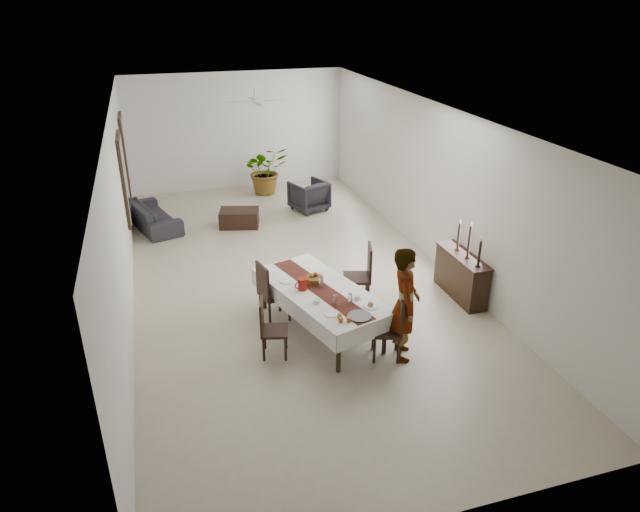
% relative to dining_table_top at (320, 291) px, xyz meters
% --- Properties ---
extents(floor, '(6.00, 12.00, 0.00)m').
position_rel_dining_table_top_xyz_m(floor, '(0.01, 2.03, -0.72)').
color(floor, '#BDB196').
rests_on(floor, ground).
extents(ceiling, '(6.00, 12.00, 0.02)m').
position_rel_dining_table_top_xyz_m(ceiling, '(0.01, 2.03, 2.48)').
color(ceiling, white).
rests_on(ceiling, wall_back).
extents(wall_back, '(6.00, 0.02, 3.20)m').
position_rel_dining_table_top_xyz_m(wall_back, '(0.01, 8.03, 0.88)').
color(wall_back, silver).
rests_on(wall_back, floor).
extents(wall_front, '(6.00, 0.02, 3.20)m').
position_rel_dining_table_top_xyz_m(wall_front, '(0.01, -3.97, 0.88)').
color(wall_front, silver).
rests_on(wall_front, floor).
extents(wall_left, '(0.02, 12.00, 3.20)m').
position_rel_dining_table_top_xyz_m(wall_left, '(-2.99, 2.03, 0.88)').
color(wall_left, silver).
rests_on(wall_left, floor).
extents(wall_right, '(0.02, 12.00, 3.20)m').
position_rel_dining_table_top_xyz_m(wall_right, '(3.01, 2.03, 0.88)').
color(wall_right, silver).
rests_on(wall_right, floor).
extents(dining_table_top, '(1.64, 2.56, 0.05)m').
position_rel_dining_table_top_xyz_m(dining_table_top, '(0.00, 0.00, 0.00)').
color(dining_table_top, black).
rests_on(dining_table_top, table_leg_fl).
extents(table_leg_fl, '(0.09, 0.09, 0.69)m').
position_rel_dining_table_top_xyz_m(table_leg_fl, '(-0.09, -1.21, -0.37)').
color(table_leg_fl, black).
rests_on(table_leg_fl, floor).
extents(table_leg_fr, '(0.09, 0.09, 0.69)m').
position_rel_dining_table_top_xyz_m(table_leg_fr, '(0.75, -0.95, -0.37)').
color(table_leg_fr, black).
rests_on(table_leg_fr, floor).
extents(table_leg_bl, '(0.09, 0.09, 0.69)m').
position_rel_dining_table_top_xyz_m(table_leg_bl, '(-0.75, 0.95, -0.37)').
color(table_leg_bl, black).
rests_on(table_leg_bl, floor).
extents(table_leg_br, '(0.09, 0.09, 0.69)m').
position_rel_dining_table_top_xyz_m(table_leg_br, '(0.09, 1.21, -0.37)').
color(table_leg_br, black).
rests_on(table_leg_br, floor).
extents(tablecloth_top, '(1.86, 2.78, 0.01)m').
position_rel_dining_table_top_xyz_m(tablecloth_top, '(0.00, 0.00, 0.03)').
color(tablecloth_top, white).
rests_on(tablecloth_top, dining_table_top).
extents(tablecloth_drape_left, '(0.75, 2.45, 0.30)m').
position_rel_dining_table_top_xyz_m(tablecloth_drape_left, '(-0.55, -0.17, -0.11)').
color(tablecloth_drape_left, white).
rests_on(tablecloth_drape_left, dining_table_top).
extents(tablecloth_drape_right, '(0.75, 2.45, 0.30)m').
position_rel_dining_table_top_xyz_m(tablecloth_drape_right, '(0.55, 0.17, -0.11)').
color(tablecloth_drape_right, silver).
rests_on(tablecloth_drape_right, dining_table_top).
extents(tablecloth_drape_near, '(1.12, 0.35, 0.30)m').
position_rel_dining_table_top_xyz_m(tablecloth_drape_near, '(0.37, -1.22, -0.11)').
color(tablecloth_drape_near, white).
rests_on(tablecloth_drape_near, dining_table_top).
extents(tablecloth_drape_far, '(1.12, 0.35, 0.30)m').
position_rel_dining_table_top_xyz_m(tablecloth_drape_far, '(-0.37, 1.22, -0.11)').
color(tablecloth_drape_far, white).
rests_on(tablecloth_drape_far, dining_table_top).
extents(table_runner, '(1.05, 2.47, 0.00)m').
position_rel_dining_table_top_xyz_m(table_runner, '(0.00, 0.00, 0.04)').
color(table_runner, maroon).
rests_on(table_runner, tablecloth_top).
extents(red_pitcher, '(0.19, 0.19, 0.20)m').
position_rel_dining_table_top_xyz_m(red_pitcher, '(-0.28, 0.07, 0.13)').
color(red_pitcher, maroon).
rests_on(red_pitcher, tablecloth_top).
extents(pitcher_handle, '(0.12, 0.05, 0.12)m').
position_rel_dining_table_top_xyz_m(pitcher_handle, '(-0.36, 0.05, 0.13)').
color(pitcher_handle, maroon).
rests_on(pitcher_handle, red_pitcher).
extents(wine_glass_near, '(0.07, 0.07, 0.17)m').
position_rel_dining_table_top_xyz_m(wine_glass_near, '(0.30, -0.58, 0.12)').
color(wine_glass_near, silver).
rests_on(wine_glass_near, tablecloth_top).
extents(wine_glass_mid, '(0.07, 0.07, 0.17)m').
position_rel_dining_table_top_xyz_m(wine_glass_mid, '(0.06, -0.55, 0.12)').
color(wine_glass_mid, silver).
rests_on(wine_glass_mid, tablecloth_top).
extents(wine_glass_far, '(0.07, 0.07, 0.17)m').
position_rel_dining_table_top_xyz_m(wine_glass_far, '(0.03, 0.06, 0.12)').
color(wine_glass_far, white).
rests_on(wine_glass_far, tablecloth_top).
extents(teacup_right, '(0.09, 0.09, 0.06)m').
position_rel_dining_table_top_xyz_m(teacup_right, '(0.46, -0.48, 0.07)').
color(teacup_right, silver).
rests_on(teacup_right, saucer_right).
extents(saucer_right, '(0.15, 0.15, 0.01)m').
position_rel_dining_table_top_xyz_m(saucer_right, '(0.46, -0.48, 0.04)').
color(saucer_right, silver).
rests_on(saucer_right, tablecloth_top).
extents(teacup_left, '(0.09, 0.09, 0.06)m').
position_rel_dining_table_top_xyz_m(teacup_left, '(-0.18, -0.42, 0.07)').
color(teacup_left, silver).
rests_on(teacup_left, saucer_left).
extents(saucer_left, '(0.15, 0.15, 0.01)m').
position_rel_dining_table_top_xyz_m(saucer_left, '(-0.18, -0.42, 0.04)').
color(saucer_left, silver).
rests_on(saucer_left, tablecloth_top).
extents(plate_near_right, '(0.24, 0.24, 0.01)m').
position_rel_dining_table_top_xyz_m(plate_near_right, '(0.57, -0.76, 0.04)').
color(plate_near_right, white).
rests_on(plate_near_right, tablecloth_top).
extents(bread_near_right, '(0.09, 0.09, 0.09)m').
position_rel_dining_table_top_xyz_m(bread_near_right, '(0.57, -0.76, 0.07)').
color(bread_near_right, tan).
rests_on(bread_near_right, plate_near_right).
extents(plate_near_left, '(0.24, 0.24, 0.01)m').
position_rel_dining_table_top_xyz_m(plate_near_left, '(-0.07, -0.80, 0.04)').
color(plate_near_left, white).
rests_on(plate_near_left, tablecloth_top).
extents(plate_far_left, '(0.24, 0.24, 0.01)m').
position_rel_dining_table_top_xyz_m(plate_far_left, '(-0.46, 0.43, 0.04)').
color(plate_far_left, white).
rests_on(plate_far_left, tablecloth_top).
extents(serving_tray, '(0.36, 0.36, 0.02)m').
position_rel_dining_table_top_xyz_m(serving_tray, '(0.30, -0.99, 0.05)').
color(serving_tray, '#3A3A3F').
rests_on(serving_tray, tablecloth_top).
extents(jam_jar_a, '(0.06, 0.06, 0.07)m').
position_rel_dining_table_top_xyz_m(jam_jar_a, '(0.10, -1.09, 0.07)').
color(jam_jar_a, '#9C4A16').
rests_on(jam_jar_a, tablecloth_top).
extents(jam_jar_b, '(0.06, 0.06, 0.07)m').
position_rel_dining_table_top_xyz_m(jam_jar_b, '(-0.01, -1.06, 0.07)').
color(jam_jar_b, '#923915').
rests_on(jam_jar_b, tablecloth_top).
extents(jam_jar_c, '(0.06, 0.06, 0.07)m').
position_rel_dining_table_top_xyz_m(jam_jar_c, '(0.01, -0.95, 0.07)').
color(jam_jar_c, '#845913').
rests_on(jam_jar_c, tablecloth_top).
extents(fruit_basket, '(0.30, 0.30, 0.10)m').
position_rel_dining_table_top_xyz_m(fruit_basket, '(-0.02, 0.25, 0.09)').
color(fruit_basket, brown).
rests_on(fruit_basket, tablecloth_top).
extents(fruit_red, '(0.09, 0.09, 0.09)m').
position_rel_dining_table_top_xyz_m(fruit_red, '(-0.00, 0.28, 0.16)').
color(fruit_red, maroon).
rests_on(fruit_red, fruit_basket).
extents(fruit_green, '(0.08, 0.08, 0.08)m').
position_rel_dining_table_top_xyz_m(fruit_green, '(-0.07, 0.27, 0.16)').
color(fruit_green, olive).
rests_on(fruit_green, fruit_basket).
extents(chair_right_near_seat, '(0.56, 0.56, 0.05)m').
position_rel_dining_table_top_xyz_m(chair_right_near_seat, '(0.73, -1.04, -0.26)').
color(chair_right_near_seat, black).
rests_on(chair_right_near_seat, chair_right_near_leg_fl).
extents(chair_right_near_leg_fl, '(0.06, 0.06, 0.44)m').
position_rel_dining_table_top_xyz_m(chair_right_near_leg_fl, '(0.84, -1.27, -0.50)').
color(chair_right_near_leg_fl, black).
rests_on(chair_right_near_leg_fl, floor).
extents(chair_right_near_leg_fr, '(0.06, 0.06, 0.44)m').
position_rel_dining_table_top_xyz_m(chair_right_near_leg_fr, '(0.96, -0.93, -0.50)').
color(chair_right_near_leg_fr, black).
rests_on(chair_right_near_leg_fr, floor).
extents(chair_right_near_leg_bl, '(0.06, 0.06, 0.44)m').
position_rel_dining_table_top_xyz_m(chair_right_near_leg_bl, '(0.50, -1.15, -0.50)').
color(chair_right_near_leg_bl, black).
rests_on(chair_right_near_leg_bl, floor).
extents(chair_right_near_leg_br, '(0.06, 0.06, 0.44)m').
position_rel_dining_table_top_xyz_m(chair_right_near_leg_br, '(0.62, -0.81, -0.50)').
color(chair_right_near_leg_br, black).
rests_on(chair_right_near_leg_br, floor).
extents(chair_right_near_back, '(0.18, 0.43, 0.56)m').
position_rel_dining_table_top_xyz_m(chair_right_near_back, '(0.92, -1.10, 0.04)').
color(chair_right_near_back, black).
rests_on(chair_right_near_back, chair_right_near_seat).
extents(chair_right_far_seat, '(0.59, 0.59, 0.05)m').
position_rel_dining_table_top_xyz_m(chair_right_far_seat, '(0.88, 0.67, -0.22)').
color(chair_right_far_seat, black).
rests_on(chair_right_far_seat, chair_right_far_leg_fl).
extents(chair_right_far_leg_fl, '(0.06, 0.06, 0.47)m').
position_rel_dining_table_top_xyz_m(chair_right_far_leg_fl, '(1.01, 0.43, -0.48)').
color(chair_right_far_leg_fl, black).
rests_on(chair_right_far_leg_fl, floor).
extents(chair_right_far_leg_fr, '(0.06, 0.06, 0.47)m').
position_rel_dining_table_top_xyz_m(chair_right_far_leg_fr, '(1.12, 0.80, -0.48)').
color(chair_right_far_leg_fr, black).
rests_on(chair_right_far_leg_fr, floor).
extents(chair_right_far_leg_bl, '(0.06, 0.06, 0.47)m').
position_rel_dining_table_top_xyz_m(chair_right_far_leg_bl, '(0.64, 0.54, -0.48)').
color(chair_right_far_leg_bl, black).
rests_on(chair_right_far_leg_bl, floor).
extents(chair_right_far_leg_br, '(0.06, 0.06, 0.47)m').
position_rel_dining_table_top_xyz_m(chair_right_far_leg_br, '(0.75, 0.91, -0.48)').
color(chair_right_far_leg_br, black).
rests_on(chair_right_far_leg_br, floor).
extents(chair_right_far_back, '(0.18, 0.47, 0.60)m').
position_rel_dining_table_top_xyz_m(chair_right_far_back, '(1.09, 0.61, 0.10)').
color(chair_right_far_back, black).
rests_on(chair_right_far_back, chair_right_far_seat).
extents(chair_left_near_seat, '(0.49, 0.49, 0.05)m').
position_rel_dining_table_top_xyz_m(chair_left_near_seat, '(-0.88, -0.50, -0.29)').
color(chair_left_near_seat, black).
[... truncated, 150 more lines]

